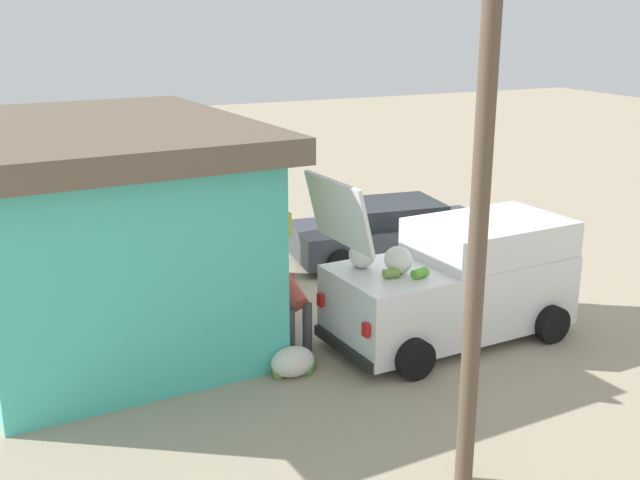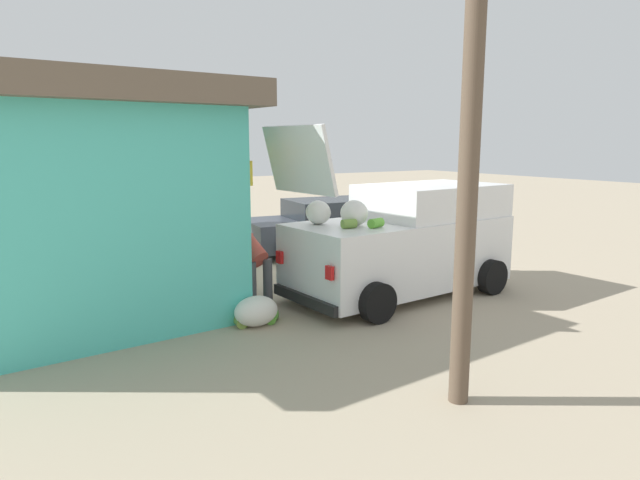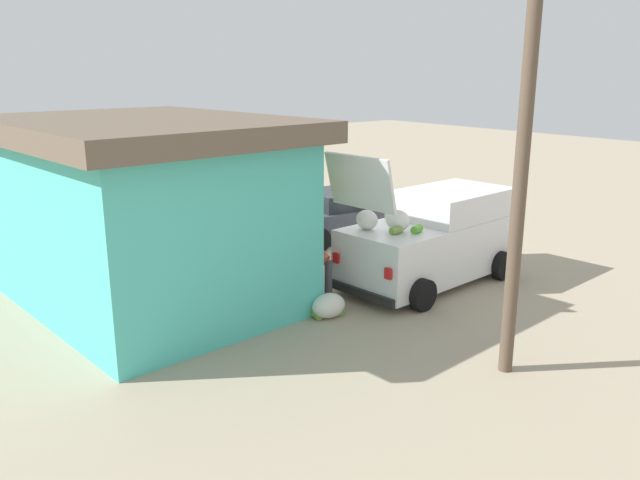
{
  "view_description": "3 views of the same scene",
  "coord_description": "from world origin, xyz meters",
  "px_view_note": "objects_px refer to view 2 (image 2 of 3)",
  "views": [
    {
      "loc": [
        -11.74,
        7.1,
        5.17
      ],
      "look_at": [
        0.07,
        1.7,
        1.27
      ],
      "focal_mm": 43.44,
      "sensor_mm": 36.0,
      "label": 1
    },
    {
      "loc": [
        -9.27,
        6.49,
        2.64
      ],
      "look_at": [
        -0.14,
        0.8,
        0.73
      ],
      "focal_mm": 31.25,
      "sensor_mm": 36.0,
      "label": 2
    },
    {
      "loc": [
        -10.58,
        10.03,
        4.35
      ],
      "look_at": [
        -0.06,
        1.67,
        0.74
      ],
      "focal_mm": 35.9,
      "sensor_mm": 36.0,
      "label": 3
    }
  ],
  "objects_px": {
    "parked_sedan": "(330,226)",
    "customer_bending": "(250,258)",
    "paint_bucket": "(192,253)",
    "storefront_bar": "(60,195)",
    "delivery_van": "(405,241)",
    "vendor_standing": "(223,244)",
    "unloaded_banana_pile": "(256,312)"
  },
  "relations": [
    {
      "from": "storefront_bar",
      "to": "vendor_standing",
      "type": "bearing_deg",
      "value": -117.43
    },
    {
      "from": "parked_sedan",
      "to": "customer_bending",
      "type": "bearing_deg",
      "value": 132.66
    },
    {
      "from": "delivery_van",
      "to": "customer_bending",
      "type": "height_order",
      "value": "delivery_van"
    },
    {
      "from": "paint_bucket",
      "to": "storefront_bar",
      "type": "bearing_deg",
      "value": 125.79
    },
    {
      "from": "customer_bending",
      "to": "parked_sedan",
      "type": "bearing_deg",
      "value": -47.34
    },
    {
      "from": "vendor_standing",
      "to": "paint_bucket",
      "type": "distance_m",
      "value": 3.38
    },
    {
      "from": "delivery_van",
      "to": "parked_sedan",
      "type": "relative_size",
      "value": 0.99
    },
    {
      "from": "storefront_bar",
      "to": "customer_bending",
      "type": "distance_m",
      "value": 3.27
    },
    {
      "from": "storefront_bar",
      "to": "delivery_van",
      "type": "xyz_separation_m",
      "value": [
        -2.53,
        -5.12,
        -0.85
      ]
    },
    {
      "from": "storefront_bar",
      "to": "unloaded_banana_pile",
      "type": "relative_size",
      "value": 7.7
    },
    {
      "from": "vendor_standing",
      "to": "storefront_bar",
      "type": "bearing_deg",
      "value": 62.57
    },
    {
      "from": "vendor_standing",
      "to": "customer_bending",
      "type": "height_order",
      "value": "vendor_standing"
    },
    {
      "from": "unloaded_banana_pile",
      "to": "customer_bending",
      "type": "bearing_deg",
      "value": -20.51
    },
    {
      "from": "vendor_standing",
      "to": "unloaded_banana_pile",
      "type": "xyz_separation_m",
      "value": [
        -1.54,
        0.15,
        -0.75
      ]
    },
    {
      "from": "parked_sedan",
      "to": "unloaded_banana_pile",
      "type": "distance_m",
      "value": 5.85
    },
    {
      "from": "storefront_bar",
      "to": "vendor_standing",
      "type": "height_order",
      "value": "storefront_bar"
    },
    {
      "from": "customer_bending",
      "to": "paint_bucket",
      "type": "bearing_deg",
      "value": -5.91
    },
    {
      "from": "customer_bending",
      "to": "paint_bucket",
      "type": "xyz_separation_m",
      "value": [
        4.01,
        -0.42,
        -0.65
      ]
    },
    {
      "from": "storefront_bar",
      "to": "customer_bending",
      "type": "xyz_separation_m",
      "value": [
        -1.96,
        -2.44,
        -0.96
      ]
    },
    {
      "from": "delivery_van",
      "to": "unloaded_banana_pile",
      "type": "distance_m",
      "value": 3.07
    },
    {
      "from": "parked_sedan",
      "to": "customer_bending",
      "type": "xyz_separation_m",
      "value": [
        -3.44,
        3.74,
        0.23
      ]
    },
    {
      "from": "delivery_van",
      "to": "parked_sedan",
      "type": "distance_m",
      "value": 4.17
    },
    {
      "from": "storefront_bar",
      "to": "customer_bending",
      "type": "bearing_deg",
      "value": -128.77
    },
    {
      "from": "unloaded_banana_pile",
      "to": "paint_bucket",
      "type": "height_order",
      "value": "unloaded_banana_pile"
    },
    {
      "from": "customer_bending",
      "to": "unloaded_banana_pile",
      "type": "bearing_deg",
      "value": 159.49
    },
    {
      "from": "unloaded_banana_pile",
      "to": "paint_bucket",
      "type": "relative_size",
      "value": 2.28
    },
    {
      "from": "storefront_bar",
      "to": "paint_bucket",
      "type": "height_order",
      "value": "storefront_bar"
    },
    {
      "from": "storefront_bar",
      "to": "delivery_van",
      "type": "height_order",
      "value": "storefront_bar"
    },
    {
      "from": "parked_sedan",
      "to": "customer_bending",
      "type": "distance_m",
      "value": 5.09
    },
    {
      "from": "paint_bucket",
      "to": "customer_bending",
      "type": "bearing_deg",
      "value": 174.09
    },
    {
      "from": "vendor_standing",
      "to": "customer_bending",
      "type": "relative_size",
      "value": 1.23
    },
    {
      "from": "storefront_bar",
      "to": "parked_sedan",
      "type": "distance_m",
      "value": 6.46
    }
  ]
}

